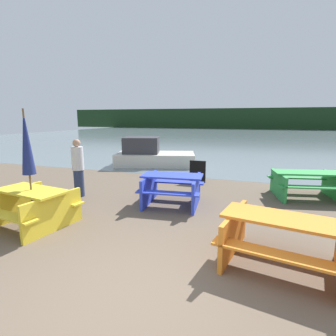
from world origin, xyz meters
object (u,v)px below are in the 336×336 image
Objects in this scene: person at (78,168)px; picnic_table_yellow at (33,204)px; picnic_table_blue at (172,187)px; boat at (151,155)px; umbrella_navy at (26,143)px; signboard at (198,171)px; picnic_table_orange at (284,237)px; picnic_table_green at (306,182)px.

picnic_table_yellow is at bearing -78.46° from person.
picnic_table_blue is 5.75m from boat.
umbrella_navy is 7.40m from boat.
person reaches higher than signboard.
picnic_table_orange is 5.55m from person.
picnic_table_green is (0.90, 3.94, -0.01)m from picnic_table_orange.
person reaches higher than picnic_table_green.
picnic_table_blue is at bearing -92.14° from signboard.
picnic_table_yellow is 2.10m from person.
umbrella_navy reaches higher than picnic_table_blue.
picnic_table_orange is 5.28m from signboard.
picnic_table_green is at bearing 35.02° from picnic_table_yellow.
signboard reaches higher than picnic_table_green.
picnic_table_green is 7.01m from umbrella_navy.
picnic_table_orange is (4.75, 0.02, 0.02)m from picnic_table_yellow.
picnic_table_orange reaches higher than picnic_table_green.
umbrella_navy reaches higher than person.
picnic_table_orange is 8.90m from boat.
person is at bearing 158.73° from picnic_table_orange.
signboard is (2.81, 2.71, -0.44)m from person.
picnic_table_green is 2.68× the size of signboard.
picnic_table_yellow is 0.71× the size of umbrella_navy.
umbrella_navy is 1.47× the size of person.
person is at bearing -106.75° from boat.
picnic_table_yellow is 2.25× the size of signboard.
picnic_table_yellow is 0.43× the size of boat.
boat reaches higher than signboard.
boat is (-0.37, 7.29, 0.02)m from picnic_table_yellow.
umbrella_navy is (0.00, 0.00, 1.27)m from picnic_table_yellow.
boat is (-6.02, 3.33, 0.02)m from picnic_table_green.
picnic_table_orange is 0.84× the size of umbrella_navy.
signboard is (2.40, 4.74, -1.34)m from umbrella_navy.
picnic_table_yellow is 1.04× the size of person.
boat is 3.77m from signboard.
picnic_table_blue is at bearing 43.66° from umbrella_navy.
person is (-0.41, 2.03, 0.37)m from picnic_table_yellow.
umbrella_navy is at bearing -116.85° from signboard.
picnic_table_orange is at bearing 0.21° from umbrella_navy.
picnic_table_blue reaches higher than picnic_table_green.
picnic_table_yellow is 0.85× the size of picnic_table_orange.
umbrella_navy is at bearing -103.38° from boat.
picnic_table_orange reaches higher than signboard.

